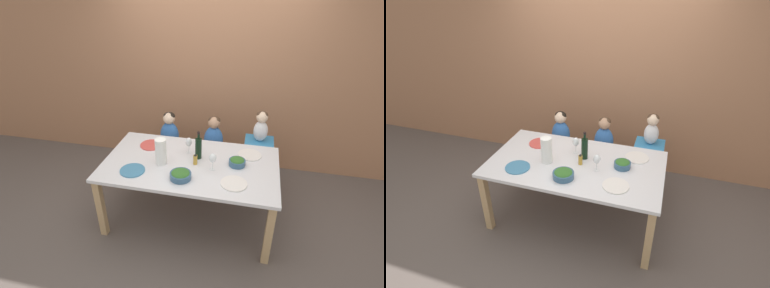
# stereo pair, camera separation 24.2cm
# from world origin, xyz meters

# --- Properties ---
(ground_plane) EXTENTS (14.00, 14.00, 0.00)m
(ground_plane) POSITION_xyz_m (0.00, 0.00, 0.00)
(ground_plane) COLOR #564C47
(wall_back) EXTENTS (10.00, 0.06, 2.70)m
(wall_back) POSITION_xyz_m (0.00, 1.28, 1.35)
(wall_back) COLOR #9E6B4C
(wall_back) RESTS_ON ground_plane
(dining_table) EXTENTS (1.80, 1.03, 0.73)m
(dining_table) POSITION_xyz_m (0.00, 0.00, 0.65)
(dining_table) COLOR silver
(dining_table) RESTS_ON ground_plane
(chair_far_left) EXTENTS (0.40, 0.36, 0.45)m
(chair_far_left) POSITION_xyz_m (-0.44, 0.72, 0.37)
(chair_far_left) COLOR silver
(chair_far_left) RESTS_ON ground_plane
(chair_far_center) EXTENTS (0.40, 0.36, 0.45)m
(chair_far_center) POSITION_xyz_m (0.13, 0.72, 0.37)
(chair_far_center) COLOR silver
(chair_far_center) RESTS_ON ground_plane
(chair_right_highchair) EXTENTS (0.34, 0.31, 0.69)m
(chair_right_highchair) POSITION_xyz_m (0.69, 0.72, 0.53)
(chair_right_highchair) COLOR silver
(chair_right_highchair) RESTS_ON ground_plane
(person_child_left) EXTENTS (0.24, 0.19, 0.50)m
(person_child_left) POSITION_xyz_m (-0.44, 0.72, 0.70)
(person_child_left) COLOR #3366B2
(person_child_left) RESTS_ON chair_far_left
(person_child_center) EXTENTS (0.24, 0.19, 0.50)m
(person_child_center) POSITION_xyz_m (0.13, 0.72, 0.70)
(person_child_center) COLOR #3366B2
(person_child_center) RESTS_ON chair_far_center
(person_baby_right) EXTENTS (0.17, 0.14, 0.38)m
(person_baby_right) POSITION_xyz_m (0.69, 0.72, 0.90)
(person_baby_right) COLOR silver
(person_baby_right) RESTS_ON chair_right_highchair
(wine_bottle) EXTENTS (0.07, 0.07, 0.31)m
(wine_bottle) POSITION_xyz_m (0.06, 0.11, 0.86)
(wine_bottle) COLOR black
(wine_bottle) RESTS_ON dining_table
(paper_towel_roll) EXTENTS (0.11, 0.11, 0.28)m
(paper_towel_roll) POSITION_xyz_m (-0.29, -0.07, 0.87)
(paper_towel_roll) COLOR white
(paper_towel_roll) RESTS_ON dining_table
(wine_glass_near) EXTENTS (0.07, 0.07, 0.18)m
(wine_glass_near) POSITION_xyz_m (0.24, -0.07, 0.86)
(wine_glass_near) COLOR white
(wine_glass_near) RESTS_ON dining_table
(wine_glass_far) EXTENTS (0.07, 0.07, 0.18)m
(wine_glass_far) POSITION_xyz_m (-0.06, 0.20, 0.86)
(wine_glass_far) COLOR white
(wine_glass_far) RESTS_ON dining_table
(salad_bowl_large) EXTENTS (0.21, 0.21, 0.08)m
(salad_bowl_large) POSITION_xyz_m (-0.03, -0.29, 0.77)
(salad_bowl_large) COLOR #335675
(salad_bowl_large) RESTS_ON dining_table
(salad_bowl_small) EXTENTS (0.17, 0.17, 0.08)m
(salad_bowl_small) POSITION_xyz_m (0.48, 0.06, 0.77)
(salad_bowl_small) COLOR #335675
(salad_bowl_small) RESTS_ON dining_table
(dinner_plate_front_left) EXTENTS (0.25, 0.25, 0.01)m
(dinner_plate_front_left) POSITION_xyz_m (-0.53, -0.27, 0.74)
(dinner_plate_front_left) COLOR teal
(dinner_plate_front_left) RESTS_ON dining_table
(dinner_plate_back_left) EXTENTS (0.25, 0.25, 0.01)m
(dinner_plate_back_left) POSITION_xyz_m (-0.52, 0.25, 0.74)
(dinner_plate_back_left) COLOR #D14C47
(dinner_plate_back_left) RESTS_ON dining_table
(dinner_plate_back_right) EXTENTS (0.25, 0.25, 0.01)m
(dinner_plate_back_right) POSITION_xyz_m (0.59, 0.28, 0.74)
(dinner_plate_back_right) COLOR silver
(dinner_plate_back_right) RESTS_ON dining_table
(dinner_plate_front_right) EXTENTS (0.25, 0.25, 0.01)m
(dinner_plate_front_right) POSITION_xyz_m (0.48, -0.27, 0.74)
(dinner_plate_front_right) COLOR silver
(dinner_plate_front_right) RESTS_ON dining_table
(condiment_bottle_hot_sauce) EXTENTS (0.04, 0.04, 0.12)m
(condiment_bottle_hot_sauce) POSITION_xyz_m (0.05, -0.01, 0.79)
(condiment_bottle_hot_sauce) COLOR #BC8E33
(condiment_bottle_hot_sauce) RESTS_ON dining_table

